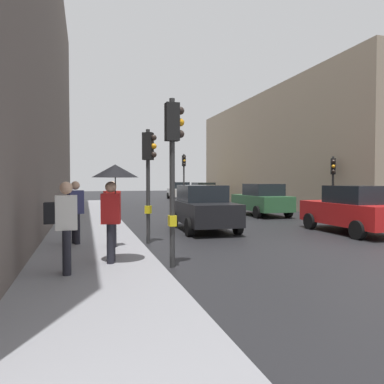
% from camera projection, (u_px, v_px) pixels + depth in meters
% --- Properties ---
extents(ground_plane, '(120.00, 120.00, 0.00)m').
position_uv_depth(ground_plane, '(364.00, 253.00, 9.83)').
color(ground_plane, black).
extents(sidewalk_kerb, '(2.80, 40.00, 0.16)m').
position_uv_depth(sidewalk_kerb, '(90.00, 231.00, 13.62)').
color(sidewalk_kerb, gray).
rests_on(sidewalk_kerb, ground).
extents(building_facade_right, '(12.00, 24.35, 8.56)m').
position_uv_depth(building_facade_right, '(322.00, 152.00, 30.11)').
color(building_facade_right, gray).
rests_on(building_facade_right, ground).
extents(traffic_light_near_left, '(0.43, 0.25, 3.77)m').
position_uv_depth(traffic_light_near_left, '(173.00, 151.00, 8.16)').
color(traffic_light_near_left, '#2D2D2D').
rests_on(traffic_light_near_left, ground).
extents(traffic_light_mid_street, '(0.37, 0.44, 3.20)m').
position_uv_depth(traffic_light_mid_street, '(333.00, 175.00, 19.15)').
color(traffic_light_mid_street, '#2D2D2D').
rests_on(traffic_light_mid_street, ground).
extents(traffic_light_far_median, '(0.24, 0.43, 3.99)m').
position_uv_depth(traffic_light_far_median, '(184.00, 170.00, 28.48)').
color(traffic_light_far_median, '#2D2D2D').
rests_on(traffic_light_far_median, ground).
extents(traffic_light_near_right, '(0.44, 0.37, 3.52)m').
position_uv_depth(traffic_light_near_right, '(149.00, 165.00, 11.28)').
color(traffic_light_near_right, '#2D2D2D').
rests_on(traffic_light_near_right, ground).
extents(car_yellow_taxi, '(2.03, 4.21, 1.76)m').
position_uv_depth(car_yellow_taxi, '(203.00, 192.00, 32.49)').
color(car_yellow_taxi, yellow).
rests_on(car_yellow_taxi, ground).
extents(car_dark_suv, '(2.14, 4.26, 1.76)m').
position_uv_depth(car_dark_suv, '(203.00, 208.00, 14.34)').
color(car_dark_suv, black).
rests_on(car_dark_suv, ground).
extents(car_green_estate, '(2.03, 4.21, 1.76)m').
position_uv_depth(car_green_estate, '(262.00, 200.00, 20.26)').
color(car_green_estate, '#2D6038').
rests_on(car_green_estate, ground).
extents(car_red_sedan, '(2.05, 4.22, 1.76)m').
position_uv_depth(car_red_sedan, '(354.00, 210.00, 13.52)').
color(car_red_sedan, red).
rests_on(car_red_sedan, ground).
extents(car_white_compact, '(2.12, 4.25, 1.76)m').
position_uv_depth(car_white_compact, '(179.00, 191.00, 37.74)').
color(car_white_compact, silver).
rests_on(car_white_compact, ground).
extents(pedestrian_with_umbrella, '(1.00, 1.00, 2.14)m').
position_uv_depth(pedestrian_with_umbrella, '(114.00, 186.00, 7.96)').
color(pedestrian_with_umbrella, black).
rests_on(pedestrian_with_umbrella, sidewalk_kerb).
extents(pedestrian_with_black_backpack, '(0.61, 0.36, 1.77)m').
position_uv_depth(pedestrian_with_black_backpack, '(64.00, 222.00, 6.99)').
color(pedestrian_with_black_backpack, black).
rests_on(pedestrian_with_black_backpack, sidewalk_kerb).
extents(pedestrian_with_grey_backpack, '(0.66, 0.48, 1.77)m').
position_uv_depth(pedestrian_with_grey_backpack, '(74.00, 208.00, 10.32)').
color(pedestrian_with_grey_backpack, black).
rests_on(pedestrian_with_grey_backpack, sidewalk_kerb).
extents(pedestrian_in_red_jacket, '(0.45, 0.35, 1.77)m').
position_uv_depth(pedestrian_in_red_jacket, '(112.00, 211.00, 9.90)').
color(pedestrian_in_red_jacket, black).
rests_on(pedestrian_in_red_jacket, sidewalk_kerb).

